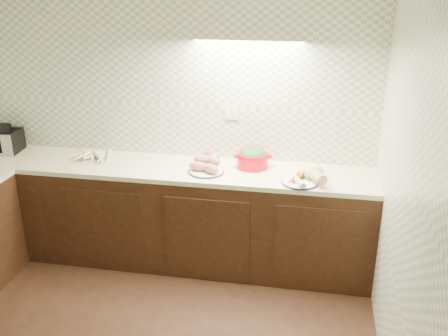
% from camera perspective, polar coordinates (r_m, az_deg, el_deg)
% --- Properties ---
extents(room, '(3.60, 3.60, 2.60)m').
position_cam_1_polar(room, '(2.74, -16.96, 3.17)').
color(room, black).
rests_on(room, ground).
extents(counter, '(3.60, 3.60, 0.90)m').
position_cam_1_polar(counter, '(4.08, -19.56, -9.20)').
color(counter, black).
rests_on(counter, ground).
extents(toaster_oven, '(0.37, 0.30, 0.24)m').
position_cam_1_polar(toaster_oven, '(5.00, -24.19, 2.95)').
color(toaster_oven, black).
rests_on(toaster_oven, counter).
extents(parsnip_pile, '(0.40, 0.37, 0.07)m').
position_cam_1_polar(parsnip_pile, '(4.56, -14.51, 1.36)').
color(parsnip_pile, beige).
rests_on(parsnip_pile, counter).
extents(sweet_potato_plate, '(0.30, 0.30, 0.13)m').
position_cam_1_polar(sweet_potato_plate, '(4.12, -1.99, 0.21)').
color(sweet_potato_plate, '#171B3D').
rests_on(sweet_potato_plate, counter).
extents(onion_bowl, '(0.16, 0.16, 0.12)m').
position_cam_1_polar(onion_bowl, '(4.29, -1.63, 1.03)').
color(onion_bowl, black).
rests_on(onion_bowl, counter).
extents(dutch_oven, '(0.33, 0.30, 0.18)m').
position_cam_1_polar(dutch_oven, '(4.21, 3.29, 1.20)').
color(dutch_oven, red).
rests_on(dutch_oven, counter).
extents(veg_plate, '(0.37, 0.37, 0.13)m').
position_cam_1_polar(veg_plate, '(3.98, 9.55, -0.93)').
color(veg_plate, '#171B3D').
rests_on(veg_plate, counter).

